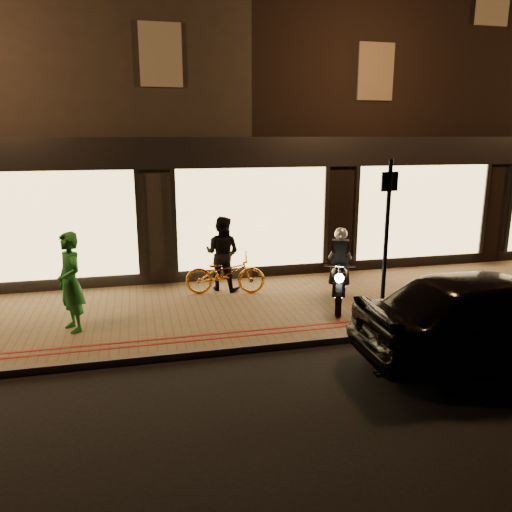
{
  "coord_description": "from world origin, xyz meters",
  "views": [
    {
      "loc": [
        -2.68,
        -7.51,
        3.52
      ],
      "look_at": [
        -0.32,
        2.24,
        1.1
      ],
      "focal_mm": 35.0,
      "sensor_mm": 36.0,
      "label": 1
    }
  ],
  "objects_px": {
    "bicycle_gold": "(225,273)",
    "parked_car": "(497,317)",
    "person_green": "(70,282)",
    "sign_post": "(387,232)",
    "motorcycle": "(339,275)"
  },
  "relations": [
    {
      "from": "person_green",
      "to": "parked_car",
      "type": "relative_size",
      "value": 0.4
    },
    {
      "from": "motorcycle",
      "to": "sign_post",
      "type": "xyz_separation_m",
      "value": [
        0.51,
        -0.92,
        1.06
      ]
    },
    {
      "from": "parked_car",
      "to": "sign_post",
      "type": "bearing_deg",
      "value": 26.42
    },
    {
      "from": "person_green",
      "to": "bicycle_gold",
      "type": "bearing_deg",
      "value": 87.62
    },
    {
      "from": "bicycle_gold",
      "to": "person_green",
      "type": "xyz_separation_m",
      "value": [
        -3.02,
        -1.47,
        0.44
      ]
    },
    {
      "from": "sign_post",
      "to": "parked_car",
      "type": "bearing_deg",
      "value": -64.83
    },
    {
      "from": "motorcycle",
      "to": "person_green",
      "type": "relative_size",
      "value": 1.02
    },
    {
      "from": "bicycle_gold",
      "to": "parked_car",
      "type": "xyz_separation_m",
      "value": [
        3.59,
        -4.14,
        0.19
      ]
    },
    {
      "from": "bicycle_gold",
      "to": "person_green",
      "type": "distance_m",
      "value": 3.39
    },
    {
      "from": "motorcycle",
      "to": "bicycle_gold",
      "type": "xyz_separation_m",
      "value": [
        -2.16,
        1.26,
        -0.16
      ]
    },
    {
      "from": "sign_post",
      "to": "bicycle_gold",
      "type": "distance_m",
      "value": 3.65
    },
    {
      "from": "motorcycle",
      "to": "parked_car",
      "type": "height_order",
      "value": "motorcycle"
    },
    {
      "from": "bicycle_gold",
      "to": "parked_car",
      "type": "height_order",
      "value": "parked_car"
    },
    {
      "from": "bicycle_gold",
      "to": "sign_post",
      "type": "bearing_deg",
      "value": -118.46
    },
    {
      "from": "sign_post",
      "to": "bicycle_gold",
      "type": "xyz_separation_m",
      "value": [
        -2.66,
        2.18,
        -1.22
      ]
    }
  ]
}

